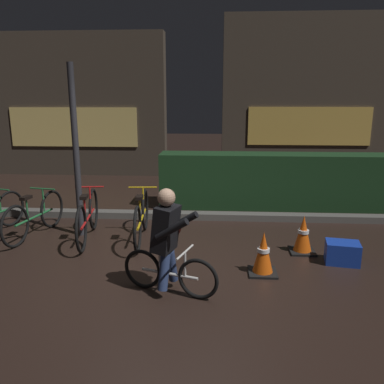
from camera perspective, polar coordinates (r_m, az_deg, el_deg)
The scene contains 13 objects.
ground_plane at distance 5.35m, azimuth -2.59°, elevation -10.90°, with size 40.00×40.00×0.00m, color black.
sidewalk_curb at distance 7.39m, azimuth -0.77°, elevation -3.42°, with size 12.00×0.24×0.12m, color #56544F.
hedge_row at distance 8.21m, azimuth 12.34°, elevation 1.58°, with size 4.80×0.70×1.11m, color #19381C.
storefront_left at distance 12.06m, azimuth -16.56°, elevation 11.89°, with size 5.22×0.54×3.98m.
storefront_right at distance 12.34m, azimuth 16.61°, elevation 13.17°, with size 5.06×0.54×4.53m.
street_post at distance 6.49m, azimuth -16.46°, elevation 5.50°, with size 0.10×0.10×2.73m, color #2D2D33.
parked_bike_left_mid at distance 6.88m, azimuth -21.84°, elevation -3.27°, with size 0.46×1.61×0.75m.
parked_bike_center_left at distance 6.45m, azimuth -14.87°, elevation -3.59°, with size 0.46×1.75×0.81m.
parked_bike_center_right at distance 6.27m, azimuth -7.32°, elevation -3.74°, with size 0.46×1.75×0.80m.
traffic_cone_near at distance 5.16m, azimuth 10.29°, elevation -8.81°, with size 0.36×0.36×0.56m.
traffic_cone_far at distance 5.98m, azimuth 15.80°, elevation -5.99°, with size 0.36×0.36×0.56m.
blue_crate at distance 5.81m, azimuth 20.95°, elevation -8.22°, with size 0.44×0.32×0.30m, color #193DB7.
cyclist at distance 4.50m, azimuth -3.50°, elevation -7.11°, with size 1.14×0.63×1.25m.
Camera 1 is at (0.54, -4.85, 2.21)m, focal length 36.80 mm.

